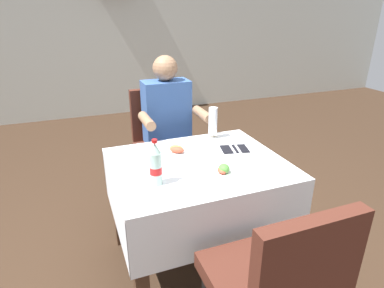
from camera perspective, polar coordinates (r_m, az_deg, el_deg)
name	(u,v)px	position (r m, az deg, el deg)	size (l,w,h in m)	color
ground_plane	(192,261)	(2.32, -0.02, -19.96)	(11.00, 11.00, 0.00)	#382619
back_wall	(103,20)	(5.31, -15.39, 20.37)	(11.00, 0.12, 2.87)	silver
main_dining_table	(198,188)	(2.01, 1.03, -7.78)	(1.02, 0.84, 0.73)	white
chair_far_diner_seat	(161,142)	(2.70, -5.43, 0.44)	(0.44, 0.50, 0.97)	#4C2319
chair_near_camera_side	(274,284)	(1.44, 14.28, -22.83)	(0.44, 0.50, 0.97)	#4C2319
seated_diner_far	(169,127)	(2.56, -4.08, 2.96)	(0.50, 0.46, 1.26)	#282D42
plate_near_camera	(224,172)	(1.79, 5.61, -4.98)	(0.26, 0.26, 0.06)	white
plate_far_diner	(178,150)	(2.06, -2.43, -1.11)	(0.24, 0.24, 0.05)	white
beer_glass_left	(213,123)	(2.26, 3.71, 3.79)	(0.07, 0.07, 0.22)	white
cola_bottle_primary	(156,165)	(1.66, -6.45, -3.72)	(0.06, 0.06, 0.25)	silver
napkin_cutlery_set	(235,149)	(2.12, 7.53, -0.84)	(0.19, 0.20, 0.01)	black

